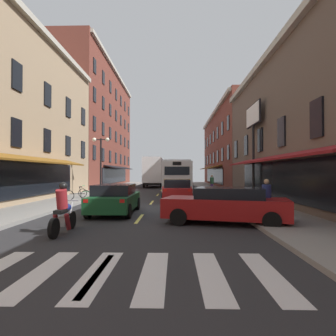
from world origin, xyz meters
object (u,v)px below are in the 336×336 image
(billboard_sign, at_px, (253,126))
(sedan_mid, at_px, (226,205))
(bicycle_mid, at_px, (90,193))
(sedan_near, at_px, (177,190))
(pedestrian_mid, at_px, (267,199))
(bicycle_near, at_px, (77,195))
(box_truck, at_px, (154,172))
(street_lamp_twin, at_px, (101,163))
(motorcycle_rider, at_px, (63,212))
(sedan_far, at_px, (115,199))
(sedan_rear, at_px, (157,180))
(transit_bus, at_px, (177,176))
(pedestrian_near, at_px, (212,183))

(billboard_sign, relative_size, sedan_mid, 1.34)
(bicycle_mid, bearing_deg, billboard_sign, -2.61)
(sedan_near, distance_m, pedestrian_mid, 8.86)
(billboard_sign, distance_m, bicycle_near, 12.97)
(box_truck, xyz_separation_m, street_lamp_twin, (-3.27, -14.96, 0.75))
(billboard_sign, bearing_deg, bicycle_near, -173.08)
(sedan_near, height_order, bicycle_near, sedan_near)
(bicycle_mid, bearing_deg, pedestrian_mid, -42.98)
(box_truck, xyz_separation_m, motorcycle_rider, (-0.72, -29.17, -1.32))
(sedan_near, distance_m, street_lamp_twin, 7.65)
(sedan_mid, distance_m, sedan_far, 5.47)
(sedan_near, height_order, bicycle_mid, sedan_near)
(sedan_rear, xyz_separation_m, bicycle_near, (-3.40, -29.60, -0.23))
(transit_bus, distance_m, sedan_far, 15.81)
(bicycle_near, distance_m, street_lamp_twin, 5.28)
(billboard_sign, distance_m, sedan_far, 11.54)
(box_truck, bearing_deg, transit_bus, -71.59)
(bicycle_near, bearing_deg, sedan_rear, 83.45)
(bicycle_mid, bearing_deg, motorcycle_rider, -77.01)
(transit_bus, distance_m, box_truck, 9.74)
(street_lamp_twin, bearing_deg, pedestrian_mid, -50.72)
(pedestrian_mid, relative_size, street_lamp_twin, 0.33)
(sedan_mid, distance_m, street_lamp_twin, 14.87)
(billboard_sign, height_order, bicycle_mid, billboard_sign)
(sedan_near, bearing_deg, sedan_far, -117.06)
(sedan_near, xyz_separation_m, sedan_rear, (-3.19, 28.67, -0.02))
(billboard_sign, relative_size, box_truck, 0.86)
(sedan_near, bearing_deg, bicycle_near, -171.94)
(motorcycle_rider, height_order, street_lamp_twin, street_lamp_twin)
(bicycle_near, relative_size, pedestrian_mid, 1.06)
(sedan_far, distance_m, bicycle_mid, 7.76)
(bicycle_near, relative_size, bicycle_mid, 0.98)
(sedan_far, height_order, motorcycle_rider, motorcycle_rider)
(billboard_sign, relative_size, sedan_near, 1.51)
(sedan_rear, height_order, bicycle_mid, sedan_rear)
(billboard_sign, bearing_deg, sedan_mid, -111.65)
(bicycle_mid, bearing_deg, bicycle_near, -95.53)
(sedan_far, bearing_deg, street_lamp_twin, 108.57)
(sedan_far, bearing_deg, sedan_rear, 90.26)
(sedan_far, relative_size, bicycle_near, 2.59)
(sedan_near, bearing_deg, motorcycle_rider, -109.90)
(billboard_sign, xyz_separation_m, transit_bus, (-5.35, 9.03, -3.66))
(sedan_rear, bearing_deg, billboard_sign, -73.06)
(billboard_sign, distance_m, pedestrian_near, 8.40)
(sedan_far, height_order, bicycle_mid, sedan_far)
(pedestrian_near, xyz_separation_m, pedestrian_mid, (0.10, -15.60, -0.05))
(bicycle_mid, xyz_separation_m, street_lamp_twin, (0.09, 2.76, 2.28))
(billboard_sign, distance_m, motorcycle_rider, 14.94)
(transit_bus, distance_m, sedan_mid, 18.13)
(pedestrian_mid, bearing_deg, bicycle_mid, -134.89)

